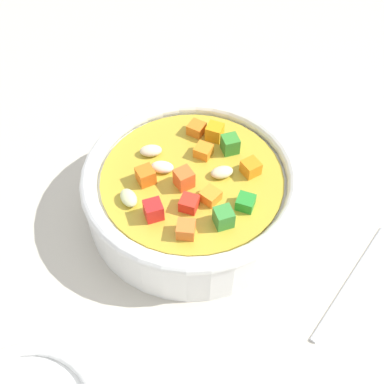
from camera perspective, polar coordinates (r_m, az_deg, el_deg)
ground_plane at (r=49.41cm, az=0.00°, el=-2.75°), size 140.00×140.00×2.00cm
soup_bowl_main at (r=46.13cm, az=0.01°, el=0.28°), size 20.53×20.53×6.76cm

